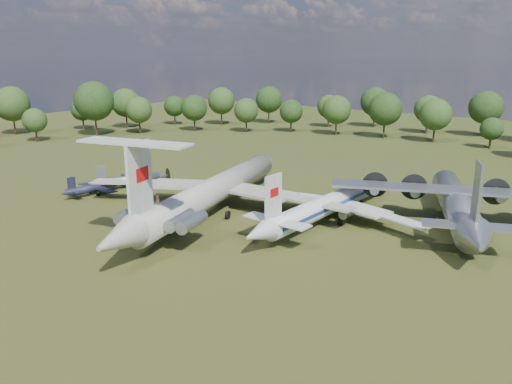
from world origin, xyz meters
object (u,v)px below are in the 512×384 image
Objects in this scene: an12_transport at (456,208)px; small_prop_west at (95,189)px; small_prop_northwest at (131,181)px; tu104_jet at (329,207)px; person_on_il62 at (158,199)px; il62_airliner at (214,195)px.

an12_transport reaches higher than small_prop_west.
an12_transport reaches higher than small_prop_northwest.
an12_transport is at bearing 30.40° from tu104_jet.
person_on_il62 is (26.98, -16.91, 5.26)m from small_prop_northwest.
il62_airliner is at bearing 20.27° from small_prop_northwest.
small_prop_northwest is at bearing 82.94° from small_prop_west.
small_prop_west is at bearing 177.45° from an12_transport.
il62_airliner is at bearing -84.89° from person_on_il62.
small_prop_west is 7.04m from small_prop_northwest.
tu104_jet reaches higher than small_prop_west.
il62_airliner is 24.45m from small_prop_west.
small_prop_west is 8.18× the size of person_on_il62.
il62_airliner is 1.40× the size of tu104_jet.
an12_transport is (15.61, 9.02, 0.58)m from tu104_jet.
tu104_jet is at bearing 20.27° from small_prop_west.
small_prop_northwest is at bearing 171.32° from an12_transport.
an12_transport is at bearing -141.66° from person_on_il62.
person_on_il62 is (-27.45, -31.77, 3.84)m from an12_transport.
an12_transport is (31.78, 16.61, -0.19)m from il62_airliner.
an12_transport is at bearing 39.95° from small_prop_northwest.
il62_airliner is 22.77m from small_prop_northwest.
an12_transport is 59.74m from small_prop_west.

